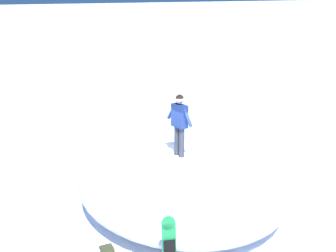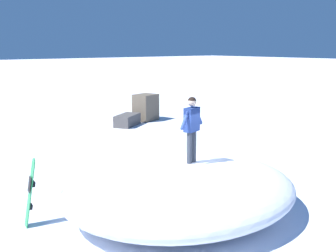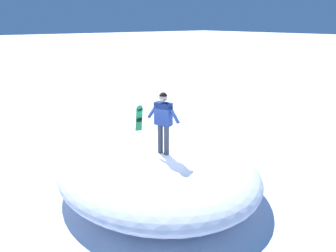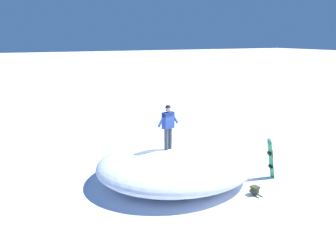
{
  "view_description": "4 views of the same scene",
  "coord_description": "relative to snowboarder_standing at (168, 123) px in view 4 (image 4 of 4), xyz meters",
  "views": [
    {
      "loc": [
        10.1,
        -3.74,
        5.61
      ],
      "look_at": [
        0.84,
        -0.41,
        2.32
      ],
      "focal_mm": 45.76,
      "sensor_mm": 36.0,
      "label": 1
    },
    {
      "loc": [
        6.94,
        7.52,
        4.15
      ],
      "look_at": [
        1.0,
        0.12,
        2.28
      ],
      "focal_mm": 43.53,
      "sensor_mm": 36.0,
      "label": 2
    },
    {
      "loc": [
        -5.95,
        4.9,
        4.62
      ],
      "look_at": [
        0.78,
        -0.47,
        1.76
      ],
      "focal_mm": 33.69,
      "sensor_mm": 36.0,
      "label": 3
    },
    {
      "loc": [
        -5.11,
        -10.68,
        5.29
      ],
      "look_at": [
        0.14,
        -0.08,
        2.19
      ],
      "focal_mm": 36.36,
      "sensor_mm": 36.0,
      "label": 4
    }
  ],
  "objects": [
    {
      "name": "snowboard_primary_upright",
      "position": [
        3.59,
        -1.58,
        -1.4
      ],
      "size": [
        0.34,
        0.31,
        1.62
      ],
      "color": "#1E8C47",
      "rests_on": "ground"
    },
    {
      "name": "backpack_near",
      "position": [
        2.13,
        -2.45,
        -2.08
      ],
      "size": [
        0.33,
        0.5,
        0.31
      ],
      "color": "#383D23",
      "rests_on": "ground"
    },
    {
      "name": "snowboarder_standing",
      "position": [
        0.0,
        0.0,
        0.0
      ],
      "size": [
        0.99,
        0.38,
        1.68
      ],
      "color": "#333842",
      "rests_on": "snow_mound"
    },
    {
      "name": "snow_mound",
      "position": [
        0.33,
        -0.03,
        -1.62
      ],
      "size": [
        6.22,
        5.53,
        1.24
      ],
      "primitive_type": "ellipsoid",
      "rotation": [
        0.0,
        0.0,
        3.11
      ],
      "color": "white",
      "rests_on": "ground"
    },
    {
      "name": "ground",
      "position": [
        -0.24,
        -0.12,
        -2.24
      ],
      "size": [
        240.0,
        240.0,
        0.0
      ],
      "primitive_type": "plane",
      "color": "white"
    }
  ]
}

